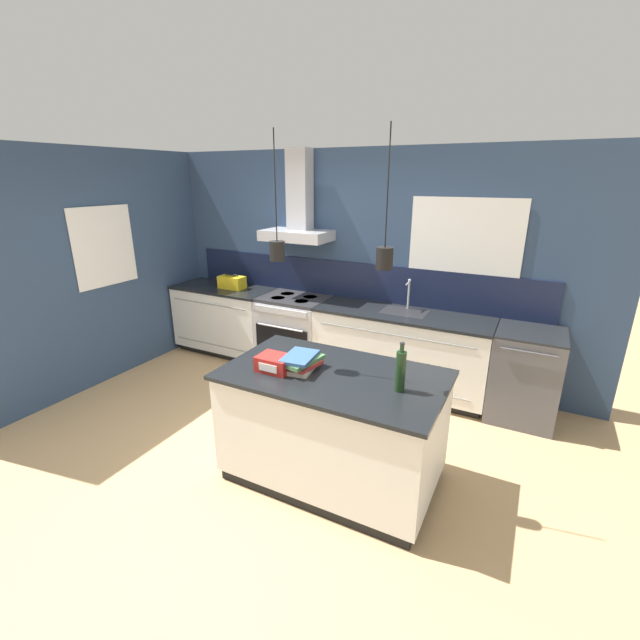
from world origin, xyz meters
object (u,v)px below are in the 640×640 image
at_px(bottle_on_island, 401,371).
at_px(yellow_toolbox, 232,282).
at_px(dishwasher, 525,375).
at_px(book_stack, 301,362).
at_px(red_supply_box, 275,363).
at_px(oven_range, 295,333).

bearing_deg(bottle_on_island, yellow_toolbox, 148.43).
relative_size(dishwasher, bottle_on_island, 2.59).
relative_size(dishwasher, yellow_toolbox, 2.68).
xyz_separation_m(dishwasher, book_stack, (-1.52, -1.73, 0.52)).
bearing_deg(dishwasher, yellow_toolbox, 180.00).
bearing_deg(red_supply_box, bottle_on_island, 7.33).
height_order(oven_range, bottle_on_island, bottle_on_island).
height_order(book_stack, yellow_toolbox, yellow_toolbox).
height_order(red_supply_box, yellow_toolbox, yellow_toolbox).
relative_size(red_supply_box, yellow_toolbox, 0.76).
distance_m(bottle_on_island, red_supply_box, 0.94).
bearing_deg(red_supply_box, yellow_toolbox, 135.41).
xyz_separation_m(dishwasher, red_supply_box, (-1.68, -1.83, 0.51)).
distance_m(dishwasher, red_supply_box, 2.54).
distance_m(red_supply_box, yellow_toolbox, 2.61).
xyz_separation_m(oven_range, book_stack, (1.08, -1.73, 0.52)).
distance_m(bottle_on_island, book_stack, 0.77).
height_order(dishwasher, red_supply_box, red_supply_box).
xyz_separation_m(oven_range, bottle_on_island, (1.85, -1.71, 0.60)).
xyz_separation_m(red_supply_box, yellow_toolbox, (-1.86, 1.83, 0.02)).
bearing_deg(bottle_on_island, red_supply_box, -172.67).
height_order(book_stack, red_supply_box, book_stack).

